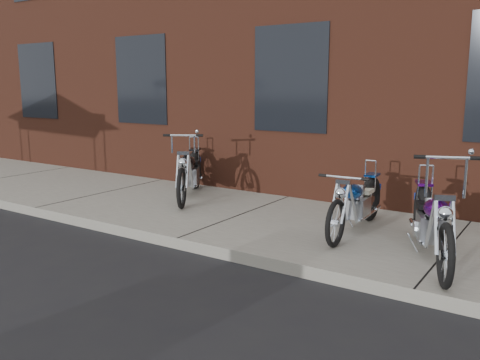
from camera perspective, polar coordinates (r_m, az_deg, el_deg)
The scene contains 6 objects.
ground at distance 6.68m, azimuth -7.06°, elevation -7.74°, with size 120.00×120.00×0.00m, color black.
sidewalk at distance 7.80m, azimuth 0.15°, elevation -4.39°, with size 22.00×3.00×0.15m, color slate.
building_brick at distance 13.58m, azimuth 16.37°, elevation 18.24°, with size 22.00×10.00×8.00m, color #59291B.
chopper_purple at distance 6.10m, azimuth 20.75°, elevation -4.68°, with size 0.95×2.12×1.26m.
chopper_blue at distance 6.96m, azimuth 12.92°, elevation -2.72°, with size 0.50×2.06×0.89m.
chopper_third at distance 8.93m, azimuth -5.70°, elevation 0.69°, with size 1.28×2.03×1.17m.
Camera 1 is at (4.17, -4.78, 2.08)m, focal length 38.00 mm.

